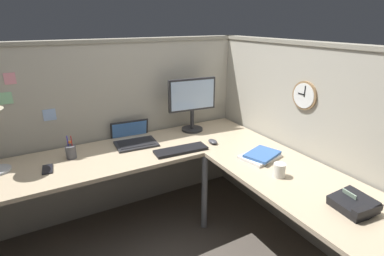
# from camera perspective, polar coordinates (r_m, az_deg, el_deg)

# --- Properties ---
(ground_plane) EXTENTS (6.80, 6.80, 0.00)m
(ground_plane) POSITION_cam_1_polar(r_m,az_deg,el_deg) (2.60, 1.05, -21.38)
(ground_plane) COLOR #4C443D
(cubicle_wall_back) EXTENTS (2.57, 0.12, 1.58)m
(cubicle_wall_back) POSITION_cam_1_polar(r_m,az_deg,el_deg) (2.79, -14.50, -0.10)
(cubicle_wall_back) COLOR #A8A393
(cubicle_wall_back) RESTS_ON ground
(cubicle_wall_right) EXTENTS (0.12, 2.37, 1.58)m
(cubicle_wall_right) POSITION_cam_1_polar(r_m,az_deg,el_deg) (2.52, 21.81, -3.15)
(cubicle_wall_right) COLOR #A8A393
(cubicle_wall_right) RESTS_ON ground
(desk) EXTENTS (2.35, 2.15, 0.73)m
(desk) POSITION_cam_1_polar(r_m,az_deg,el_deg) (2.14, -1.62, -10.63)
(desk) COLOR tan
(desk) RESTS_ON ground
(monitor) EXTENTS (0.46, 0.20, 0.50)m
(monitor) POSITION_cam_1_polar(r_m,az_deg,el_deg) (2.75, 0.04, 5.30)
(monitor) COLOR #232326
(monitor) RESTS_ON desk
(laptop) EXTENTS (0.37, 0.40, 0.22)m
(laptop) POSITION_cam_1_polar(r_m,az_deg,el_deg) (2.63, -11.25, -1.94)
(laptop) COLOR #232326
(laptop) RESTS_ON desk
(keyboard) EXTENTS (0.44, 0.17, 0.02)m
(keyboard) POSITION_cam_1_polar(r_m,az_deg,el_deg) (2.39, -2.15, -4.24)
(keyboard) COLOR black
(keyboard) RESTS_ON desk
(computer_mouse) EXTENTS (0.06, 0.10, 0.03)m
(computer_mouse) POSITION_cam_1_polar(r_m,az_deg,el_deg) (2.54, 4.03, -2.63)
(computer_mouse) COLOR #38383D
(computer_mouse) RESTS_ON desk
(pen_cup) EXTENTS (0.08, 0.08, 0.18)m
(pen_cup) POSITION_cam_1_polar(r_m,az_deg,el_deg) (2.44, -22.30, -4.24)
(pen_cup) COLOR #4C4C51
(pen_cup) RESTS_ON desk
(cell_phone) EXTENTS (0.08, 0.15, 0.01)m
(cell_phone) POSITION_cam_1_polar(r_m,az_deg,el_deg) (2.34, -26.09, -7.15)
(cell_phone) COLOR black
(cell_phone) RESTS_ON desk
(office_phone) EXTENTS (0.21, 0.23, 0.11)m
(office_phone) POSITION_cam_1_polar(r_m,az_deg,el_deg) (1.90, 28.76, -12.84)
(office_phone) COLOR black
(office_phone) RESTS_ON desk
(book_stack) EXTENTS (0.33, 0.27, 0.04)m
(book_stack) POSITION_cam_1_polar(r_m,az_deg,el_deg) (2.33, 13.11, -5.21)
(book_stack) COLOR silver
(book_stack) RESTS_ON desk
(coffee_mug) EXTENTS (0.08, 0.08, 0.10)m
(coffee_mug) POSITION_cam_1_polar(r_m,az_deg,el_deg) (2.08, 16.47, -7.82)
(coffee_mug) COLOR silver
(coffee_mug) RESTS_ON desk
(wall_clock) EXTENTS (0.04, 0.22, 0.22)m
(wall_clock) POSITION_cam_1_polar(r_m,az_deg,el_deg) (2.40, 20.93, 5.87)
(wall_clock) COLOR olive
(pinned_note_leftmost) EXTENTS (0.10, 0.00, 0.09)m
(pinned_note_leftmost) POSITION_cam_1_polar(r_m,az_deg,el_deg) (2.56, -32.41, 4.83)
(pinned_note_leftmost) COLOR #8CCC99
(pinned_note_middle) EXTENTS (0.09, 0.00, 0.09)m
(pinned_note_middle) POSITION_cam_1_polar(r_m,az_deg,el_deg) (2.60, -25.78, 2.30)
(pinned_note_middle) COLOR #99B7E5
(pinned_note_rightmost) EXTENTS (0.08, 0.00, 0.08)m
(pinned_note_rightmost) POSITION_cam_1_polar(r_m,az_deg,el_deg) (2.53, -31.69, 8.11)
(pinned_note_rightmost) COLOR pink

